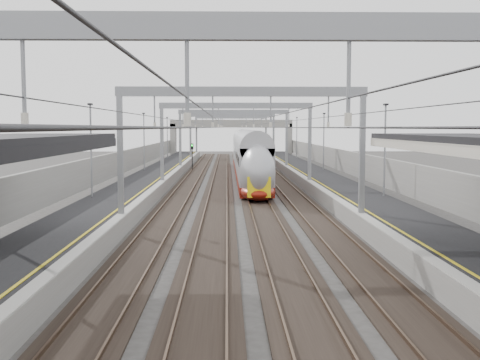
{
  "coord_description": "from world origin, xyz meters",
  "views": [
    {
      "loc": [
        -0.76,
        -9.23,
        5.5
      ],
      "look_at": [
        0.0,
        26.18,
        2.4
      ],
      "focal_mm": 45.0,
      "sensor_mm": 36.0,
      "label": 1
    }
  ],
  "objects": [
    {
      "name": "overbridge",
      "position": [
        0.0,
        100.0,
        5.31
      ],
      "size": [
        22.0,
        2.2,
        6.9
      ],
      "color": "gray",
      "rests_on": "ground"
    },
    {
      "name": "tracks",
      "position": [
        0.0,
        45.0,
        0.05
      ],
      "size": [
        11.4,
        140.0,
        0.2
      ],
      "color": "black",
      "rests_on": "ground"
    },
    {
      "name": "wall_left",
      "position": [
        -11.2,
        45.0,
        1.6
      ],
      "size": [
        0.3,
        120.0,
        3.2
      ],
      "primitive_type": "cube",
      "color": "gray",
      "rests_on": "ground"
    },
    {
      "name": "overhead_line",
      "position": [
        0.0,
        51.62,
        6.14
      ],
      "size": [
        13.0,
        140.0,
        6.6
      ],
      "color": "gray",
      "rests_on": "platform_left"
    },
    {
      "name": "wall_right",
      "position": [
        11.2,
        45.0,
        1.6
      ],
      "size": [
        0.3,
        120.0,
        3.2
      ],
      "primitive_type": "cube",
      "color": "gray",
      "rests_on": "ground"
    },
    {
      "name": "signal_green",
      "position": [
        -5.2,
        67.23,
        2.42
      ],
      "size": [
        0.32,
        0.32,
        3.48
      ],
      "color": "black",
      "rests_on": "ground"
    },
    {
      "name": "platform_right",
      "position": [
        8.0,
        45.0,
        0.5
      ],
      "size": [
        4.0,
        120.0,
        1.0
      ],
      "primitive_type": "cube",
      "color": "black",
      "rests_on": "ground"
    },
    {
      "name": "train",
      "position": [
        1.5,
        55.62,
        2.07
      ],
      "size": [
        2.66,
        48.46,
        4.21
      ],
      "color": "maroon",
      "rests_on": "ground"
    },
    {
      "name": "signal_red_near",
      "position": [
        3.2,
        73.68,
        2.42
      ],
      "size": [
        0.32,
        0.32,
        3.48
      ],
      "color": "black",
      "rests_on": "ground"
    },
    {
      "name": "signal_red_far",
      "position": [
        5.4,
        71.64,
        2.42
      ],
      "size": [
        0.32,
        0.32,
        3.48
      ],
      "color": "black",
      "rests_on": "ground"
    },
    {
      "name": "platform_left",
      "position": [
        -8.0,
        45.0,
        0.5
      ],
      "size": [
        4.0,
        120.0,
        1.0
      ],
      "primitive_type": "cube",
      "color": "black",
      "rests_on": "ground"
    }
  ]
}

